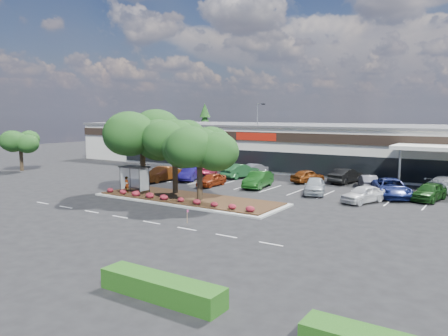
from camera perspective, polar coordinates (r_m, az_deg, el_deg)
The scene contains 30 objects.
ground at distance 35.56m, azimuth -6.04°, elevation -5.60°, with size 160.00×160.00×0.00m, color black.
retail_store at distance 64.80m, azimuth 13.18°, elevation 2.80°, with size 80.40×25.20×6.25m.
landscape_island at distance 39.82m, azimuth -4.66°, elevation -4.03°, with size 18.00×6.00×0.26m.
lane_markings at distance 44.05m, azimuth 2.37°, elevation -3.09°, with size 33.12×20.06×0.01m.
shrub_row at distance 38.14m, azimuth -6.60°, elevation -3.96°, with size 17.00×0.80×0.50m, color maroon, non-canonical shape.
bus_shelter at distance 42.26m, azimuth -11.49°, elevation -0.51°, with size 2.75×1.55×2.59m.
island_tree_west at distance 43.52m, azimuth -10.59°, elevation 2.25°, with size 7.20×7.20×7.89m, color #193B12, non-canonical shape.
island_tree_mid at distance 41.75m, azimuth -6.43°, elevation 1.73°, with size 6.60×6.60×7.32m, color #193B12, non-canonical shape.
island_tree_east at distance 38.18m, azimuth -3.20°, elevation 0.65°, with size 5.80×5.80×6.50m, color #193B12, non-canonical shape.
hedge_south_east at distance 19.37m, azimuth -8.20°, elevation -15.23°, with size 6.00×1.30×0.90m, color #15430C.
tree_west_far at distance 66.09m, azimuth -25.01°, elevation 2.10°, with size 4.80×4.80×5.61m, color #193B12, non-canonical shape.
conifer_north_west at distance 89.55m, azimuth -2.51°, elevation 5.29°, with size 4.40×4.40×10.00m, color #193B12.
person_waiting at distance 43.00m, azimuth -12.57°, elevation -2.11°, with size 0.57×0.37×1.56m, color #594C47.
light_pole at distance 62.60m, azimuth 4.42°, elevation 3.72°, with size 1.43×0.56×9.36m.
survey_stake at distance 31.43m, azimuth -4.81°, elevation -6.07°, with size 0.07×0.14×0.99m.
car_0 at distance 51.10m, azimuth -8.17°, elevation -0.79°, with size 1.79×5.14×1.69m, color #6D330F.
car_1 at distance 51.68m, azimuth -4.45°, elevation -0.73°, with size 1.65×4.73×1.56m, color #160F56.
car_2 at distance 47.31m, azimuth -1.66°, elevation -1.53°, with size 1.65×4.11×1.40m, color maroon.
car_3 at distance 46.51m, azimuth 4.49°, elevation -1.50°, with size 1.82×5.21×1.72m, color #174C16.
car_5 at distance 43.53m, azimuth 11.76°, elevation -2.28°, with size 1.91×4.76×1.62m, color #A9B0B5.
car_6 at distance 40.37m, azimuth 17.73°, elevation -3.26°, with size 1.82×4.52×1.54m, color white.
car_7 at distance 43.96m, azimuth 21.00°, elevation -2.46°, with size 2.84×6.17×1.71m, color navy.
car_8 at distance 43.50m, azimuth 25.24°, elevation -2.81°, with size 1.93×4.81×1.64m, color #184215.
car_9 at distance 56.15m, azimuth -2.11°, elevation -0.07°, with size 1.69×4.84×1.60m, color maroon.
car_10 at distance 53.45m, azimuth 2.16°, elevation -0.37°, with size 1.81×5.20×1.71m, color #1F5329.
car_11 at distance 56.73m, azimuth 4.19°, elevation -0.11°, with size 1.49×4.26×1.40m, color slate.
car_12 at distance 50.57m, azimuth 10.88°, elevation -1.04°, with size 1.78×4.42×1.51m, color brown.
car_13 at distance 51.14m, azimuth 15.62°, elevation -0.98°, with size 1.79×5.14×1.69m, color black.
car_14 at distance 48.30m, azimuth 18.30°, elevation -1.69°, with size 1.51×4.34×1.43m, color slate.
car_17 at distance 49.37m, azimuth 27.13°, elevation -1.82°, with size 1.91×4.75×1.62m, color silver.
Camera 1 is at (21.88, -26.94, 7.78)m, focal length 35.00 mm.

